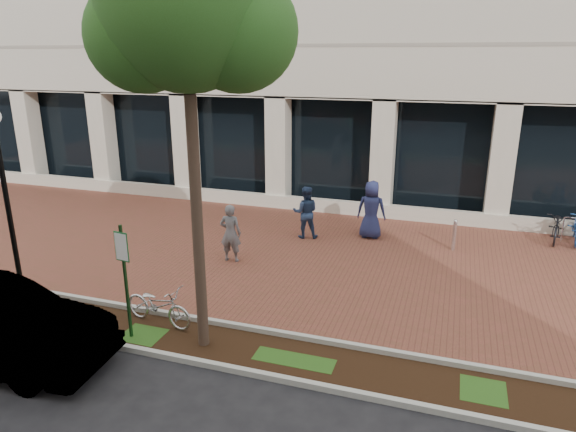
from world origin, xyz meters
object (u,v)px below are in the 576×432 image
(parking_sign, at_px, (124,268))
(pedestrian_mid, at_px, (305,212))
(lamppost, at_px, (6,197))
(locked_bicycle, at_px, (158,305))
(street_tree, at_px, (189,16))
(pedestrian_right, at_px, (371,210))
(pedestrian_left, at_px, (231,233))
(bollard, at_px, (454,235))

(parking_sign, relative_size, pedestrian_mid, 1.46)
(pedestrian_mid, bearing_deg, lamppost, 34.81)
(locked_bicycle, bearing_deg, lamppost, 98.49)
(street_tree, height_order, locked_bicycle, street_tree)
(lamppost, bearing_deg, pedestrian_mid, 50.28)
(parking_sign, height_order, pedestrian_right, parking_sign)
(pedestrian_left, distance_m, bollard, 6.72)
(locked_bicycle, xyz_separation_m, pedestrian_left, (-0.00, 3.83, 0.39))
(pedestrian_right, bearing_deg, lamppost, 42.70)
(locked_bicycle, bearing_deg, pedestrian_left, 9.20)
(street_tree, bearing_deg, pedestrian_left, 107.76)
(parking_sign, xyz_separation_m, locked_bicycle, (0.27, 0.68, -1.12))
(lamppost, height_order, pedestrian_mid, lamppost)
(parking_sign, bearing_deg, pedestrian_mid, 84.54)
(pedestrian_mid, relative_size, bollard, 1.74)
(parking_sign, height_order, bollard, parking_sign)
(pedestrian_left, bearing_deg, pedestrian_right, -142.37)
(street_tree, bearing_deg, lamppost, 175.01)
(locked_bicycle, bearing_deg, parking_sign, 167.59)
(parking_sign, bearing_deg, locked_bicycle, 76.59)
(locked_bicycle, xyz_separation_m, pedestrian_mid, (1.45, 6.43, 0.39))
(locked_bicycle, distance_m, bollard, 9.05)
(parking_sign, relative_size, locked_bicycle, 1.43)
(pedestrian_left, height_order, pedestrian_mid, pedestrian_mid)
(pedestrian_right, relative_size, bollard, 1.93)
(pedestrian_mid, bearing_deg, locked_bicycle, 61.79)
(lamppost, distance_m, pedestrian_right, 10.27)
(parking_sign, bearing_deg, bollard, 57.70)
(parking_sign, height_order, street_tree, street_tree)
(parking_sign, distance_m, pedestrian_left, 4.58)
(parking_sign, distance_m, lamppost, 3.79)
(pedestrian_left, bearing_deg, pedestrian_mid, -124.74)
(lamppost, relative_size, pedestrian_mid, 2.68)
(street_tree, height_order, bollard, street_tree)
(lamppost, distance_m, street_tree, 6.42)
(locked_bicycle, bearing_deg, pedestrian_mid, -3.58)
(street_tree, bearing_deg, bollard, 56.66)
(lamppost, height_order, street_tree, street_tree)
(parking_sign, xyz_separation_m, pedestrian_mid, (1.72, 7.11, -0.73))
(parking_sign, height_order, locked_bicycle, parking_sign)
(parking_sign, relative_size, pedestrian_left, 1.48)
(pedestrian_mid, bearing_deg, pedestrian_right, -177.68)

